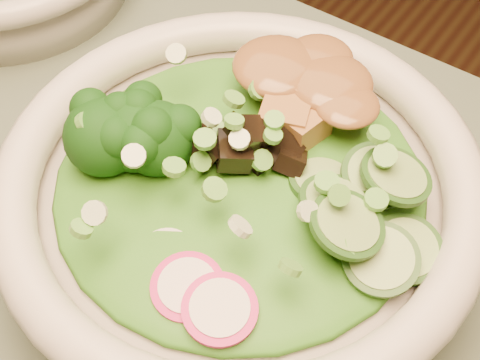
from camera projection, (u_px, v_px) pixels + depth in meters
The scene contains 9 objects.
salad_bowl at pixel (240, 201), 0.42m from camera, with size 0.30×0.30×0.08m.
lettuce_bed at pixel (240, 179), 0.41m from camera, with size 0.23×0.23×0.03m, color #1A6515.
broccoli_florets at pixel (140, 119), 0.41m from camera, with size 0.09×0.08×0.05m, color black, non-canonical shape.
radish_slices at pixel (177, 269), 0.36m from camera, with size 0.12×0.04×0.02m, color #B80E5A, non-canonical shape.
cucumber_slices at pixel (352, 216), 0.37m from camera, with size 0.08×0.08×0.04m, color #99BB68, non-canonical shape.
mushroom_heap at pixel (251, 147), 0.40m from camera, with size 0.08×0.08×0.04m, color black, non-canonical shape.
tofu_cubes at pixel (296, 92), 0.43m from camera, with size 0.10×0.07×0.04m, color brown, non-canonical shape.
peanut_sauce at pixel (298, 76), 0.42m from camera, with size 0.08×0.06×0.02m, color brown.
scallion_garnish at pixel (240, 150), 0.39m from camera, with size 0.21×0.21×0.03m, color #5AA239, non-canonical shape.
Camera 1 is at (0.13, -0.05, 1.14)m, focal length 50.00 mm.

